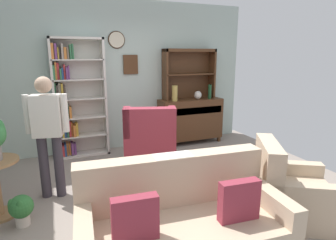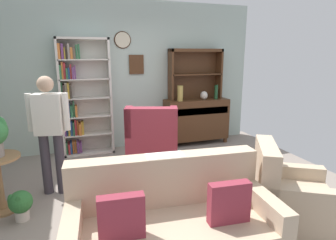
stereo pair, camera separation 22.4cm
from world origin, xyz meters
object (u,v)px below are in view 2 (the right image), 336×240
vase_tall (180,93)px  vase_round (204,95)px  bottle_wine (216,92)px  person_reading (50,127)px  potted_plant_small (21,204)px  sideboard_hutch (195,67)px  sideboard (196,119)px  armchair_floral (288,197)px  bookshelf (81,98)px  wingback_chair (152,146)px  couch_floral (172,228)px

vase_tall → vase_round: size_ratio=1.78×
bottle_wine → person_reading: size_ratio=0.18×
vase_tall → potted_plant_small: 3.34m
sideboard_hutch → potted_plant_small: bearing=-145.4°
vase_tall → potted_plant_small: size_ratio=0.87×
sideboard → bottle_wine: bottle_wine is taller
sideboard_hutch → armchair_floral: bearing=-94.0°
armchair_floral → bottle_wine: bearing=78.0°
bookshelf → bottle_wine: 2.64m
wingback_chair → potted_plant_small: size_ratio=3.01×
bookshelf → person_reading: size_ratio=1.35×
vase_tall → person_reading: 2.64m
potted_plant_small → armchair_floral: bearing=-19.0°
armchair_floral → person_reading: 2.97m
vase_round → couch_floral: vase_round is taller
sideboard_hutch → bookshelf: bearing=-179.3°
bookshelf → sideboard: bookshelf is taller
bookshelf → couch_floral: 3.31m
bookshelf → potted_plant_small: (-0.76, -2.05, -0.84)m
vase_tall → couch_floral: 3.33m
bookshelf → vase_round: bearing=-3.6°
vase_tall → vase_round: (0.52, 0.01, -0.07)m
person_reading → couch_floral: bearing=-57.7°
wingback_chair → sideboard_hutch: bearing=43.0°
sideboard_hutch → person_reading: size_ratio=0.71×
armchair_floral → person_reading: (-2.47, 1.54, 0.62)m
bookshelf → sideboard_hutch: bookshelf is taller
couch_floral → armchair_floral: size_ratio=1.77×
armchair_floral → potted_plant_small: (-2.79, 0.96, -0.09)m
wingback_chair → bottle_wine: bearing=30.3°
sideboard_hutch → armchair_floral: 3.30m
bookshelf → couch_floral: bookshelf is taller
person_reading → sideboard: bearing=27.4°
couch_floral → armchair_floral: bearing=6.3°
sideboard_hutch → potted_plant_small: sideboard_hutch is taller
vase_round → wingback_chair: bearing=-144.5°
vase_tall → bottle_wine: (0.78, -0.01, -0.01)m
bottle_wine → person_reading: 3.34m
sideboard → vase_tall: vase_tall is taller
bookshelf → wingback_chair: 1.65m
bookshelf → wingback_chair: size_ratio=2.00×
bookshelf → bottle_wine: bookshelf is taller
bookshelf → vase_round: bookshelf is taller
potted_plant_small → bookshelf: bearing=69.6°
bottle_wine → wingback_chair: 2.00m
vase_round → person_reading: size_ratio=0.11×
vase_round → wingback_chair: 1.78m
sideboard_hutch → vase_round: bearing=-53.5°
couch_floral → potted_plant_small: 1.79m
armchair_floral → sideboard: bearing=85.9°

